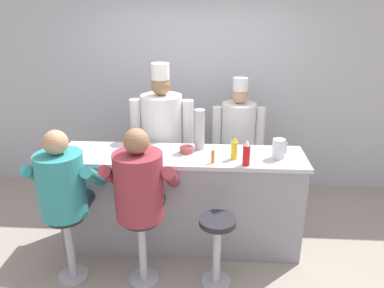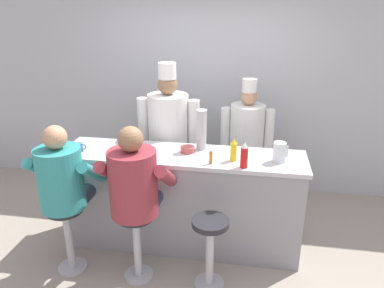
% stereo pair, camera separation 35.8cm
% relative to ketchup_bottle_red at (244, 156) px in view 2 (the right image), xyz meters
% --- Properties ---
extents(ground_plane, '(20.00, 20.00, 0.00)m').
position_rel_ketchup_bottle_red_xyz_m(ground_plane, '(-0.61, -0.07, -1.14)').
color(ground_plane, '#9E9384').
extents(wall_back, '(10.00, 0.06, 2.70)m').
position_rel_ketchup_bottle_red_xyz_m(wall_back, '(-0.61, 1.68, 0.21)').
color(wall_back, '#B2B7BC').
rests_on(wall_back, ground_plane).
extents(diner_counter, '(2.42, 0.59, 1.02)m').
position_rel_ketchup_bottle_red_xyz_m(diner_counter, '(-0.61, 0.22, -0.63)').
color(diner_counter, gray).
rests_on(diner_counter, ground_plane).
extents(ketchup_bottle_red, '(0.07, 0.07, 0.24)m').
position_rel_ketchup_bottle_red_xyz_m(ketchup_bottle_red, '(0.00, 0.00, 0.00)').
color(ketchup_bottle_red, red).
rests_on(ketchup_bottle_red, diner_counter).
extents(mustard_bottle_yellow, '(0.06, 0.06, 0.22)m').
position_rel_ketchup_bottle_red_xyz_m(mustard_bottle_yellow, '(-0.10, 0.14, -0.01)').
color(mustard_bottle_yellow, yellow).
rests_on(mustard_bottle_yellow, diner_counter).
extents(hot_sauce_bottle_orange, '(0.03, 0.03, 0.12)m').
position_rel_ketchup_bottle_red_xyz_m(hot_sauce_bottle_orange, '(-0.30, 0.03, -0.05)').
color(hot_sauce_bottle_orange, orange).
rests_on(hot_sauce_bottle_orange, diner_counter).
extents(water_pitcher_clear, '(0.14, 0.12, 0.19)m').
position_rel_ketchup_bottle_red_xyz_m(water_pitcher_clear, '(0.32, 0.19, -0.02)').
color(water_pitcher_clear, silver).
rests_on(water_pitcher_clear, diner_counter).
extents(breakfast_plate, '(0.27, 0.27, 0.05)m').
position_rel_ketchup_bottle_red_xyz_m(breakfast_plate, '(-1.01, 0.10, -0.10)').
color(breakfast_plate, white).
rests_on(breakfast_plate, diner_counter).
extents(cereal_bowl, '(0.14, 0.14, 0.06)m').
position_rel_ketchup_bottle_red_xyz_m(cereal_bowl, '(-0.56, 0.27, -0.08)').
color(cereal_bowl, '#B24C47').
rests_on(cereal_bowl, diner_counter).
extents(coffee_mug_blue, '(0.12, 0.08, 0.08)m').
position_rel_ketchup_bottle_red_xyz_m(coffee_mug_blue, '(-1.64, 0.13, -0.07)').
color(coffee_mug_blue, '#4C7AB2').
rests_on(coffee_mug_blue, diner_counter).
extents(cup_stack_steel, '(0.11, 0.11, 0.41)m').
position_rel_ketchup_bottle_red_xyz_m(cup_stack_steel, '(-0.44, 0.38, 0.09)').
color(cup_stack_steel, '#B7BABF').
rests_on(cup_stack_steel, diner_counter).
extents(diner_seated_teal, '(0.61, 0.60, 1.45)m').
position_rel_ketchup_bottle_red_xyz_m(diner_seated_teal, '(-1.59, -0.34, -0.22)').
color(diner_seated_teal, '#B2B5BA').
rests_on(diner_seated_teal, ground_plane).
extents(diner_seated_maroon, '(0.63, 0.62, 1.48)m').
position_rel_ketchup_bottle_red_xyz_m(diner_seated_maroon, '(-0.92, -0.33, -0.21)').
color(diner_seated_maroon, '#B2B5BA').
rests_on(diner_seated_maroon, ground_plane).
extents(empty_stool_round, '(0.32, 0.32, 0.68)m').
position_rel_ketchup_bottle_red_xyz_m(empty_stool_round, '(-0.25, -0.37, -0.69)').
color(empty_stool_round, '#B2B5BA').
rests_on(empty_stool_round, ground_plane).
extents(cook_in_whites_near, '(0.71, 0.45, 1.82)m').
position_rel_ketchup_bottle_red_xyz_m(cook_in_whites_near, '(-0.88, 0.81, -0.14)').
color(cook_in_whites_near, '#232328').
rests_on(cook_in_whites_near, ground_plane).
extents(cook_in_whites_far, '(0.63, 0.40, 1.61)m').
position_rel_ketchup_bottle_red_xyz_m(cook_in_whites_far, '(-0.00, 1.15, -0.25)').
color(cook_in_whites_far, '#232328').
rests_on(cook_in_whites_far, ground_plane).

